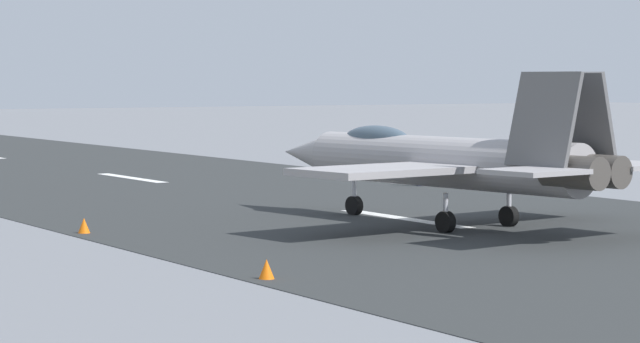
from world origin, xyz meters
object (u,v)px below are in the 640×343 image
(crew_person, at_px, (420,170))
(marker_cone_mid, at_px, (84,226))
(marker_cone_near, at_px, (267,269))
(fighter_jet, at_px, (442,160))

(crew_person, height_order, marker_cone_mid, crew_person)
(crew_person, xyz_separation_m, marker_cone_near, (-23.99, 22.37, -0.57))
(marker_cone_near, xyz_separation_m, marker_cone_mid, (12.88, 0.00, 0.00))
(fighter_jet, bearing_deg, crew_person, -33.36)
(fighter_jet, xyz_separation_m, marker_cone_mid, (4.40, 12.17, -2.13))
(fighter_jet, xyz_separation_m, crew_person, (15.50, -10.20, -1.56))
(marker_cone_near, distance_m, marker_cone_mid, 12.88)
(fighter_jet, bearing_deg, marker_cone_near, 124.89)
(fighter_jet, distance_m, marker_cone_mid, 13.11)
(marker_cone_near, bearing_deg, crew_person, -43.01)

